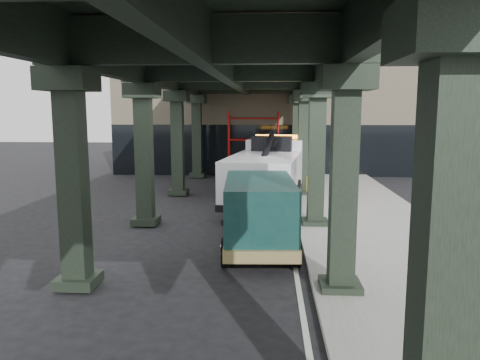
% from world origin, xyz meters
% --- Properties ---
extents(ground, '(90.00, 90.00, 0.00)m').
position_xyz_m(ground, '(0.00, 0.00, 0.00)').
color(ground, black).
rests_on(ground, ground).
extents(sidewalk, '(5.00, 40.00, 0.15)m').
position_xyz_m(sidewalk, '(4.50, 2.00, 0.07)').
color(sidewalk, gray).
rests_on(sidewalk, ground).
extents(lane_stripe, '(0.12, 38.00, 0.01)m').
position_xyz_m(lane_stripe, '(1.70, 2.00, 0.01)').
color(lane_stripe, silver).
rests_on(lane_stripe, ground).
extents(viaduct, '(7.40, 32.00, 6.40)m').
position_xyz_m(viaduct, '(-0.40, 2.00, 5.46)').
color(viaduct, black).
rests_on(viaduct, ground).
extents(building, '(22.00, 10.00, 8.00)m').
position_xyz_m(building, '(2.00, 20.00, 4.00)').
color(building, '#C6B793').
rests_on(building, ground).
extents(scaffolding, '(3.08, 0.88, 4.00)m').
position_xyz_m(scaffolding, '(0.00, 14.64, 2.11)').
color(scaffolding, red).
rests_on(scaffolding, ground).
extents(tow_truck, '(3.78, 9.61, 3.07)m').
position_xyz_m(tow_truck, '(1.04, 6.57, 1.50)').
color(tow_truck, black).
rests_on(tow_truck, ground).
extents(towed_van, '(2.36, 5.34, 2.12)m').
position_xyz_m(towed_van, '(0.70, -0.57, 1.14)').
color(towed_van, '#0F3835').
rests_on(towed_van, ground).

